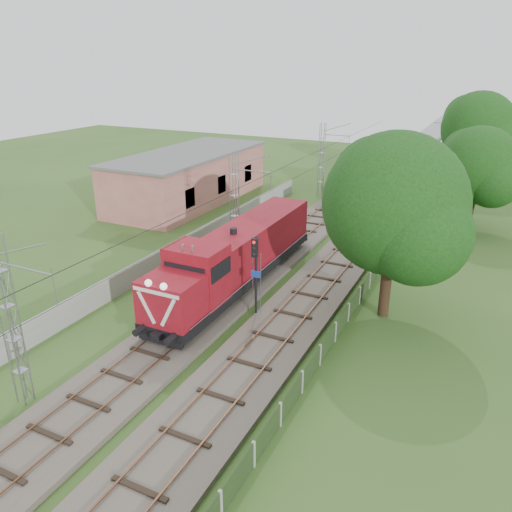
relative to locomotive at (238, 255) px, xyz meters
The scene contains 14 objects.
ground 7.18m from the locomotive, 90.00° to the right, with size 140.00×140.00×0.00m, color #2E501E.
track_main 2.15m from the locomotive, 90.00° to the left, with size 4.20×70.00×0.45m.
track_side 14.28m from the locomotive, 69.26° to the left, with size 4.20×80.00×0.45m.
catenary 6.22m from the locomotive, 119.54° to the left, with size 3.31×70.00×8.00m.
boundary_wall 8.47m from the locomotive, 141.33° to the left, with size 0.25×40.00×1.50m, color #9E9E99.
station_building 22.82m from the locomotive, 131.08° to the left, with size 8.40×20.40×5.22m.
fence 9.02m from the locomotive, 25.40° to the right, with size 0.12×32.00×1.20m.
locomotive is the anchor object (origin of this frame).
coach_rake 63.39m from the locomotive, 85.48° to the left, with size 3.18×94.86×3.67m.
signal_post 4.55m from the locomotive, 48.34° to the right, with size 0.56×0.44×5.11m.
tree_a 10.76m from the locomotive, ahead, with size 8.43×8.03×10.93m.
tree_b 24.08m from the locomotive, 56.84° to the left, with size 7.07×6.74×9.17m.
tree_c 21.32m from the locomotive, 60.80° to the left, with size 5.43×5.17×7.04m.
tree_d 38.28m from the locomotive, 71.79° to the left, with size 8.58×8.17×11.12m.
Camera 1 is at (14.51, -20.10, 14.46)m, focal length 35.00 mm.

